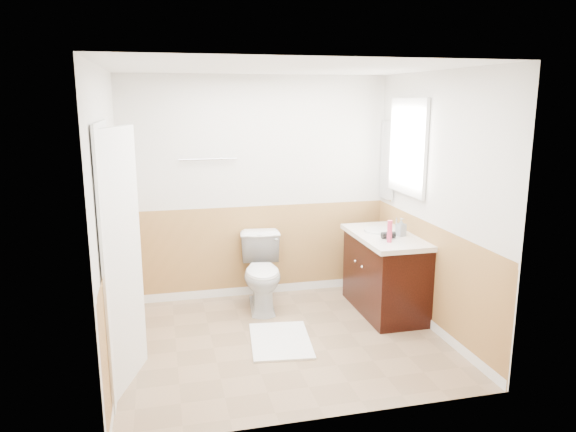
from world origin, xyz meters
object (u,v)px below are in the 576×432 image
object	(u,v)px
lotion_bottle	(390,231)
soap_dispenser	(401,227)
toilet	(262,273)
bath_mat	(280,341)
vanity_cabinet	(385,275)

from	to	relation	value
lotion_bottle	soap_dispenser	xyz separation A→B (m)	(0.22, 0.21, -0.02)
toilet	bath_mat	distance (m)	0.96
soap_dispenser	bath_mat	bearing A→B (deg)	-164.05
lotion_bottle	soap_dispenser	distance (m)	0.30
vanity_cabinet	soap_dispenser	world-z (taller)	soap_dispenser
vanity_cabinet	soap_dispenser	size ratio (longest dim) A/B	5.86
toilet	bath_mat	world-z (taller)	toilet
toilet	soap_dispenser	size ratio (longest dim) A/B	4.24
bath_mat	soap_dispenser	size ratio (longest dim) A/B	4.26
toilet	vanity_cabinet	size ratio (longest dim) A/B	0.72
toilet	lotion_bottle	distance (m)	1.46
toilet	vanity_cabinet	bearing A→B (deg)	-11.11
bath_mat	vanity_cabinet	size ratio (longest dim) A/B	0.73
toilet	soap_dispenser	distance (m)	1.55
lotion_bottle	soap_dispenser	size ratio (longest dim) A/B	1.17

